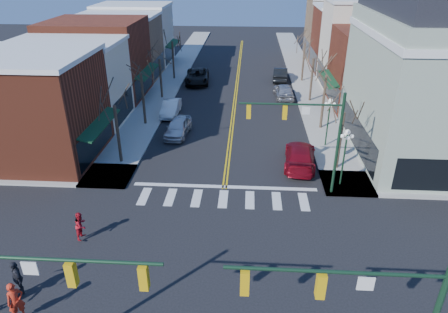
% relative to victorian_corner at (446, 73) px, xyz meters
% --- Properties ---
extents(ground, '(160.00, 160.00, 0.00)m').
position_rel_victorian_corner_xyz_m(ground, '(-16.50, -14.50, -6.66)').
color(ground, black).
rests_on(ground, ground).
extents(sidewalk_left, '(3.50, 70.00, 0.15)m').
position_rel_victorian_corner_xyz_m(sidewalk_left, '(-25.25, 5.50, -6.58)').
color(sidewalk_left, '#9E9B93').
rests_on(sidewalk_left, ground).
extents(sidewalk_right, '(3.50, 70.00, 0.15)m').
position_rel_victorian_corner_xyz_m(sidewalk_right, '(-7.75, 5.50, -6.58)').
color(sidewalk_right, '#9E9B93').
rests_on(sidewalk_right, ground).
extents(bldg_left_brick_a, '(10.00, 8.50, 8.00)m').
position_rel_victorian_corner_xyz_m(bldg_left_brick_a, '(-32.00, -2.75, -2.66)').
color(bldg_left_brick_a, maroon).
rests_on(bldg_left_brick_a, ground).
extents(bldg_left_stucco_a, '(10.00, 7.00, 7.50)m').
position_rel_victorian_corner_xyz_m(bldg_left_stucco_a, '(-32.00, 5.00, -2.91)').
color(bldg_left_stucco_a, beige).
rests_on(bldg_left_stucco_a, ground).
extents(bldg_left_brick_b, '(10.00, 9.00, 8.50)m').
position_rel_victorian_corner_xyz_m(bldg_left_brick_b, '(-32.00, 13.00, -2.41)').
color(bldg_left_brick_b, maroon).
rests_on(bldg_left_brick_b, ground).
extents(bldg_left_tan, '(10.00, 7.50, 7.80)m').
position_rel_victorian_corner_xyz_m(bldg_left_tan, '(-32.00, 21.25, -2.76)').
color(bldg_left_tan, '#9C7956').
rests_on(bldg_left_tan, ground).
extents(bldg_left_stucco_b, '(10.00, 8.00, 8.20)m').
position_rel_victorian_corner_xyz_m(bldg_left_stucco_b, '(-32.00, 29.00, -2.56)').
color(bldg_left_stucco_b, beige).
rests_on(bldg_left_stucco_b, ground).
extents(bldg_right_brick_a, '(10.00, 8.50, 8.00)m').
position_rel_victorian_corner_xyz_m(bldg_right_brick_a, '(-1.00, 11.25, -2.66)').
color(bldg_right_brick_a, maroon).
rests_on(bldg_right_brick_a, ground).
extents(bldg_right_stucco, '(10.00, 7.00, 10.00)m').
position_rel_victorian_corner_xyz_m(bldg_right_stucco, '(-1.00, 19.00, -1.66)').
color(bldg_right_stucco, beige).
rests_on(bldg_right_stucco, ground).
extents(bldg_right_brick_b, '(10.00, 8.00, 8.50)m').
position_rel_victorian_corner_xyz_m(bldg_right_brick_b, '(-1.00, 26.50, -2.41)').
color(bldg_right_brick_b, maroon).
rests_on(bldg_right_brick_b, ground).
extents(bldg_right_tan, '(10.00, 8.00, 9.00)m').
position_rel_victorian_corner_xyz_m(bldg_right_tan, '(-1.00, 34.50, -2.16)').
color(bldg_right_tan, '#9C7956').
rests_on(bldg_right_tan, ground).
extents(victorian_corner, '(12.25, 14.25, 13.30)m').
position_rel_victorian_corner_xyz_m(victorian_corner, '(0.00, 0.00, 0.00)').
color(victorian_corner, '#97A68F').
rests_on(victorian_corner, ground).
extents(traffic_mast_near_left, '(6.60, 0.28, 7.20)m').
position_rel_victorian_corner_xyz_m(traffic_mast_near_left, '(-22.05, -21.90, -1.95)').
color(traffic_mast_near_left, '#14331E').
rests_on(traffic_mast_near_left, ground).
extents(traffic_mast_far_right, '(6.60, 0.28, 7.20)m').
position_rel_victorian_corner_xyz_m(traffic_mast_far_right, '(-10.95, -7.10, -1.95)').
color(traffic_mast_far_right, '#14331E').
rests_on(traffic_mast_far_right, ground).
extents(lamppost_corner, '(0.36, 0.36, 4.33)m').
position_rel_victorian_corner_xyz_m(lamppost_corner, '(-8.30, -6.00, -3.70)').
color(lamppost_corner, '#14331E').
rests_on(lamppost_corner, ground).
extents(lamppost_midblock, '(0.36, 0.36, 4.33)m').
position_rel_victorian_corner_xyz_m(lamppost_midblock, '(-8.30, 0.50, -3.70)').
color(lamppost_midblock, '#14331E').
rests_on(lamppost_midblock, ground).
extents(tree_left_a, '(0.24, 0.24, 4.76)m').
position_rel_victorian_corner_xyz_m(tree_left_a, '(-24.90, -3.50, -4.28)').
color(tree_left_a, '#382B21').
rests_on(tree_left_a, ground).
extents(tree_left_b, '(0.24, 0.24, 5.04)m').
position_rel_victorian_corner_xyz_m(tree_left_b, '(-24.90, 4.50, -4.14)').
color(tree_left_b, '#382B21').
rests_on(tree_left_b, ground).
extents(tree_left_c, '(0.24, 0.24, 4.55)m').
position_rel_victorian_corner_xyz_m(tree_left_c, '(-24.90, 12.50, -4.38)').
color(tree_left_c, '#382B21').
rests_on(tree_left_c, ground).
extents(tree_left_d, '(0.24, 0.24, 4.90)m').
position_rel_victorian_corner_xyz_m(tree_left_d, '(-24.90, 20.50, -4.21)').
color(tree_left_d, '#382B21').
rests_on(tree_left_d, ground).
extents(tree_right_a, '(0.24, 0.24, 4.62)m').
position_rel_victorian_corner_xyz_m(tree_right_a, '(-8.10, -3.50, -4.35)').
color(tree_right_a, '#382B21').
rests_on(tree_right_a, ground).
extents(tree_right_b, '(0.24, 0.24, 5.18)m').
position_rel_victorian_corner_xyz_m(tree_right_b, '(-8.10, 4.50, -4.07)').
color(tree_right_b, '#382B21').
rests_on(tree_right_b, ground).
extents(tree_right_c, '(0.24, 0.24, 4.83)m').
position_rel_victorian_corner_xyz_m(tree_right_c, '(-8.10, 12.50, -4.24)').
color(tree_right_c, '#382B21').
rests_on(tree_right_c, ground).
extents(tree_right_d, '(0.24, 0.24, 4.97)m').
position_rel_victorian_corner_xyz_m(tree_right_d, '(-8.10, 20.50, -4.17)').
color(tree_right_d, '#382B21').
rests_on(tree_right_d, ground).
extents(car_left_near, '(2.24, 4.76, 1.57)m').
position_rel_victorian_corner_xyz_m(car_left_near, '(-21.30, 2.21, -5.87)').
color(car_left_near, silver).
rests_on(car_left_near, ground).
extents(car_left_mid, '(1.64, 4.57, 1.50)m').
position_rel_victorian_corner_xyz_m(car_left_mid, '(-22.90, 7.32, -5.91)').
color(car_left_mid, white).
rests_on(car_left_mid, ground).
extents(car_left_far, '(3.31, 6.39, 1.72)m').
position_rel_victorian_corner_xyz_m(car_left_far, '(-21.60, 18.93, -5.80)').
color(car_left_far, black).
rests_on(car_left_far, ground).
extents(car_right_near, '(2.91, 5.89, 1.65)m').
position_rel_victorian_corner_xyz_m(car_right_near, '(-10.87, -3.05, -5.83)').
color(car_right_near, maroon).
rests_on(car_right_near, ground).
extents(car_right_mid, '(2.32, 5.08, 1.69)m').
position_rel_victorian_corner_xyz_m(car_right_mid, '(-10.96, 13.49, -5.81)').
color(car_right_mid, '#A9A9AE').
rests_on(car_right_mid, ground).
extents(car_right_far, '(2.21, 5.22, 1.68)m').
position_rel_victorian_corner_xyz_m(car_right_far, '(-10.88, 20.83, -5.82)').
color(car_right_far, black).
rests_on(car_right_far, ground).
extents(pedestrian_red_a, '(0.82, 0.83, 1.94)m').
position_rel_victorian_corner_xyz_m(pedestrian_red_a, '(-24.93, -18.83, -5.54)').
color(pedestrian_red_a, red).
rests_on(pedestrian_red_a, sidewalk_left).
extents(pedestrian_red_b, '(0.72, 0.88, 1.69)m').
position_rel_victorian_corner_xyz_m(pedestrian_red_b, '(-24.28, -13.09, -5.66)').
color(pedestrian_red_b, '#AF121E').
rests_on(pedestrian_red_b, sidewalk_left).
extents(pedestrian_dark_a, '(1.09, 1.12, 1.89)m').
position_rel_victorian_corner_xyz_m(pedestrian_dark_a, '(-25.65, -17.41, -5.56)').
color(pedestrian_dark_a, black).
rests_on(pedestrian_dark_a, sidewalk_left).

